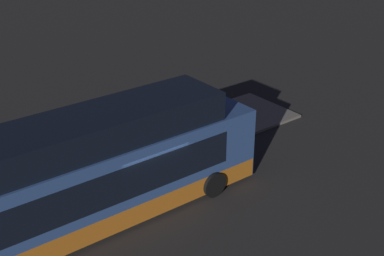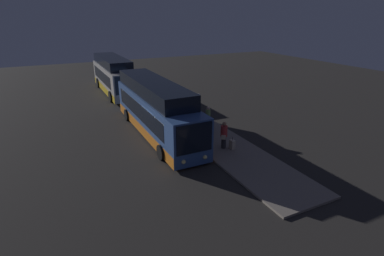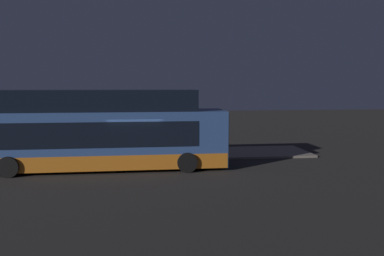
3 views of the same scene
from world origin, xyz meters
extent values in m
plane|color=#2B2826|center=(0.00, 0.00, 0.00)|extent=(80.00, 80.00, 0.00)
cube|color=slate|center=(0.00, 3.36, 0.06)|extent=(20.00, 3.52, 0.12)
cube|color=#33518C|center=(-1.76, 0.19, 1.49)|extent=(12.16, 2.44, 2.66)
cube|color=orange|center=(-1.76, 0.19, 0.51)|extent=(12.09, 2.46, 0.70)
cube|color=black|center=(-2.06, 0.19, 1.81)|extent=(9.97, 2.47, 1.17)
cube|color=black|center=(4.34, 0.19, 1.87)|extent=(0.06, 2.15, 1.70)
sphere|color=#F9E58C|center=(4.36, 0.86, 0.61)|extent=(0.24, 0.24, 0.24)
sphere|color=#F9E58C|center=(4.36, -0.48, 0.61)|extent=(0.24, 0.24, 0.24)
cylinder|color=black|center=(2.38, 1.41, 0.47)|extent=(0.93, 0.30, 0.93)
cylinder|color=black|center=(2.38, -1.03, 0.47)|extent=(0.93, 0.30, 0.93)
cylinder|color=black|center=(-5.53, 1.41, 0.47)|extent=(0.93, 0.30, 0.93)
cylinder|color=black|center=(-5.53, -1.03, 0.47)|extent=(0.93, 0.30, 0.93)
cube|color=black|center=(-2.24, 0.19, 3.32)|extent=(10.33, 2.24, 1.00)
cube|color=#B2ADA8|center=(-15.35, 0.19, 1.54)|extent=(10.87, 2.48, 2.71)
cube|color=gold|center=(-15.35, 0.19, 0.54)|extent=(10.81, 2.50, 0.70)
cube|color=black|center=(-15.63, 0.19, 1.87)|extent=(8.91, 2.51, 1.19)
cube|color=black|center=(-9.90, 0.19, 1.93)|extent=(0.06, 2.19, 1.73)
sphere|color=#F9E58C|center=(-9.88, 0.87, 0.64)|extent=(0.24, 0.24, 0.24)
sphere|color=#F9E58C|center=(-9.88, -0.49, 0.64)|extent=(0.24, 0.24, 0.24)
cylinder|color=black|center=(-11.66, 1.43, 0.55)|extent=(1.10, 0.30, 1.10)
cylinder|color=black|center=(-11.66, -1.05, 0.55)|extent=(1.10, 0.30, 1.10)
cylinder|color=black|center=(-18.72, 1.43, 0.55)|extent=(1.10, 0.30, 1.10)
cylinder|color=black|center=(-18.72, -1.05, 0.55)|extent=(1.10, 0.30, 1.10)
cube|color=black|center=(-15.79, 0.19, 3.37)|extent=(9.24, 2.29, 0.94)
cylinder|color=gray|center=(-0.64, 3.81, 0.52)|extent=(0.28, 0.28, 0.79)
cylinder|color=#8CB766|center=(-0.64, 3.81, 1.26)|extent=(0.40, 0.40, 0.69)
sphere|color=beige|center=(-0.64, 3.81, 1.73)|extent=(0.26, 0.26, 0.26)
cube|color=#598C59|center=(-0.37, 3.77, 0.96)|extent=(0.18, 0.30, 0.24)
cylinder|color=#2D2D33|center=(2.82, 3.05, 0.52)|extent=(0.42, 0.42, 0.80)
cylinder|color=#BF3333|center=(2.82, 3.05, 1.28)|extent=(0.60, 0.60, 0.70)
sphere|color=#9E7051|center=(2.82, 3.05, 1.76)|extent=(0.26, 0.26, 0.26)
cube|color=beige|center=(3.08, 2.86, 0.98)|extent=(0.28, 0.31, 0.24)
cube|color=beige|center=(3.18, 3.47, 0.41)|extent=(0.38, 0.26, 0.58)
cylinder|color=black|center=(3.18, 3.47, 0.83)|extent=(0.02, 0.02, 0.24)
cylinder|color=#4C4C51|center=(-0.98, 2.99, 1.49)|extent=(0.10, 0.10, 2.74)
cube|color=silver|center=(-0.98, 2.99, 2.60)|extent=(0.04, 0.61, 0.41)
camera|label=1|loc=(-8.21, -13.42, 10.53)|focal=50.00mm
camera|label=2|loc=(17.70, -6.53, 8.19)|focal=28.00mm
camera|label=3|loc=(0.54, -17.97, 4.05)|focal=35.00mm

